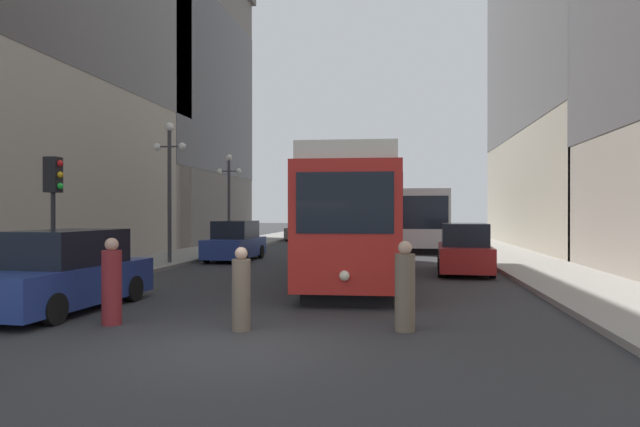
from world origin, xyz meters
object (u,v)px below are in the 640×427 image
pedestrian_crossing_near (241,292)px  traffic_light_near_left (54,188)px  parked_car_left_mid (66,273)px  parked_car_right_far (464,250)px  lamp_post_left_far (229,187)px  pedestrian_on_sidewalk (112,284)px  streetcar (358,216)px  transit_bus (422,217)px  lamp_post_left_near (169,171)px  pedestrian_crossing_far (405,289)px  parked_car_left_near (303,230)px  parked_car_left_far (235,242)px

pedestrian_crossing_near → traffic_light_near_left: size_ratio=0.44×
parked_car_left_mid → parked_car_right_far: 13.37m
lamp_post_left_far → pedestrian_crossing_near: bearing=-71.8°
traffic_light_near_left → pedestrian_on_sidewalk: bearing=-43.9°
streetcar → transit_bus: size_ratio=1.25×
streetcar → lamp_post_left_near: lamp_post_left_near is taller
pedestrian_on_sidewalk → pedestrian_crossing_far: bearing=-115.4°
parked_car_left_near → lamp_post_left_far: lamp_post_left_far is taller
traffic_light_near_left → lamp_post_left_far: lamp_post_left_far is taller
pedestrian_crossing_far → lamp_post_left_far: size_ratio=0.32×
parked_car_right_far → pedestrian_on_sidewalk: (-7.99, -10.37, -0.04)m
parked_car_left_near → parked_car_right_far: size_ratio=1.03×
parked_car_left_far → traffic_light_near_left: 11.33m
parked_car_left_near → parked_car_left_far: 17.95m
transit_bus → parked_car_left_mid: bearing=-110.7°
parked_car_left_near → pedestrian_on_sidewalk: 32.41m
streetcar → pedestrian_crossing_near: (-1.52, -9.20, -1.37)m
transit_bus → pedestrian_on_sidewalk: transit_bus is taller
streetcar → lamp_post_left_far: size_ratio=2.64×
parked_car_left_near → lamp_post_left_near: (-1.90, -20.92, 3.08)m
pedestrian_crossing_near → lamp_post_left_far: lamp_post_left_far is taller
streetcar → parked_car_left_near: streetcar is taller
parked_car_left_near → parked_car_left_far: (-0.00, -17.95, -0.00)m
transit_bus → pedestrian_on_sidewalk: bearing=-105.7°
lamp_post_left_far → pedestrian_on_sidewalk: bearing=-79.1°
pedestrian_on_sidewalk → traffic_light_near_left: size_ratio=0.48×
pedestrian_crossing_near → pedestrian_on_sidewalk: size_ratio=0.91×
pedestrian_crossing_far → traffic_light_near_left: traffic_light_near_left is taller
streetcar → pedestrian_crossing_far: bearing=-81.8°
transit_bus → parked_car_right_far: 13.79m
pedestrian_crossing_far → pedestrian_on_sidewalk: bearing=-77.6°
parked_car_left_far → lamp_post_left_near: lamp_post_left_near is taller
traffic_light_near_left → lamp_post_left_far: bearing=90.8°
transit_bus → lamp_post_left_near: bearing=-129.8°
parked_car_left_mid → pedestrian_crossing_near: 4.79m
parked_car_right_far → parked_car_left_far: bearing=-18.9°
parked_car_right_far → traffic_light_near_left: traffic_light_near_left is taller
parked_car_left_far → pedestrian_crossing_far: (7.60, -14.20, -0.05)m
parked_car_right_far → parked_car_left_far: (-9.84, 4.03, -0.00)m
lamp_post_left_near → traffic_light_near_left: bearing=-88.4°
parked_car_left_mid → pedestrian_crossing_near: size_ratio=3.10×
streetcar → transit_bus: bearing=77.7°
parked_car_left_mid → parked_car_right_far: size_ratio=1.08×
traffic_light_near_left → lamp_post_left_far: (-0.22, 16.10, 0.75)m
parked_car_left_far → lamp_post_left_far: 6.10m
parked_car_right_far → pedestrian_on_sidewalk: parked_car_right_far is taller
parked_car_left_near → pedestrian_crossing_near: bearing=-79.0°
transit_bus → pedestrian_crossing_near: size_ratio=7.08×
pedestrian_crossing_far → parked_car_right_far: bearing=177.9°
parked_car_right_far → lamp_post_left_far: 15.12m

